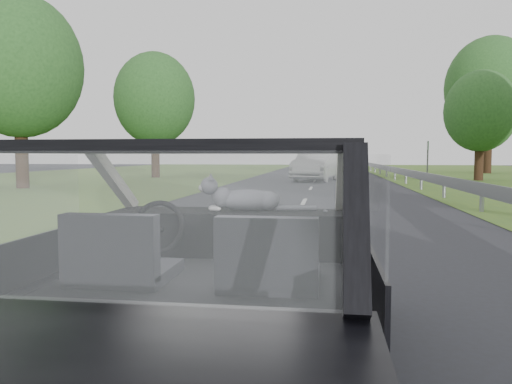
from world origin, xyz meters
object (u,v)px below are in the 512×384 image
(cat, at_px, (247,199))
(other_car, at_px, (316,165))
(subject_car, at_px, (206,270))
(highway_sign, at_px, (428,160))

(cat, height_order, other_car, other_car)
(cat, bearing_deg, subject_car, -115.61)
(subject_car, distance_m, highway_sign, 27.98)
(cat, distance_m, highway_sign, 27.32)
(other_car, xyz_separation_m, highway_sign, (6.33, 2.76, 0.25))
(cat, distance_m, other_car, 23.84)
(cat, bearing_deg, other_car, 76.64)
(subject_car, xyz_separation_m, highway_sign, (6.40, 27.24, 0.37))
(cat, xyz_separation_m, highway_sign, (6.26, 26.59, 0.01))
(subject_car, relative_size, other_car, 0.78)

